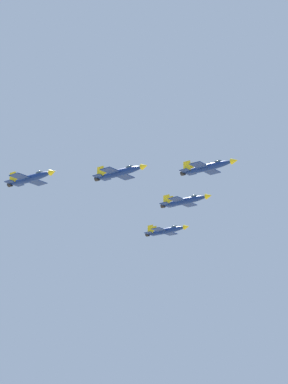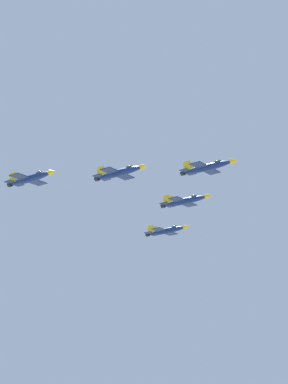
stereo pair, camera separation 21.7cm
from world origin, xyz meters
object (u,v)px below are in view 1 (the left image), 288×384
(jet_left_wingman, at_px, (185,201))
(jet_right_outer, at_px, (31,178))
(jet_right_wingman, at_px, (120,172))
(jet_left_outer, at_px, (166,231))
(jet_lead, at_px, (208,167))

(jet_left_wingman, xyz_separation_m, jet_right_outer, (-14.82, -44.65, -1.60))
(jet_left_wingman, distance_m, jet_right_wingman, 29.20)
(jet_right_outer, bearing_deg, jet_right_wingman, 41.25)
(jet_right_outer, bearing_deg, jet_left_outer, 90.89)
(jet_right_wingman, height_order, jet_right_outer, jet_right_wingman)
(jet_lead, bearing_deg, jet_left_wingman, 138.78)
(jet_left_wingman, distance_m, jet_right_outer, 47.07)
(jet_lead, bearing_deg, jet_right_wingman, -140.49)
(jet_right_outer, bearing_deg, jet_lead, 41.25)
(jet_left_wingman, bearing_deg, jet_right_outer, -112.39)
(jet_left_wingman, distance_m, jet_left_outer, 22.71)
(jet_left_wingman, xyz_separation_m, jet_right_wingman, (1.56, -29.16, 0.33))
(jet_left_wingman, relative_size, jet_right_outer, 1.00)
(jet_left_wingman, bearing_deg, jet_left_outer, 138.66)
(jet_left_wingman, relative_size, jet_left_outer, 1.03)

